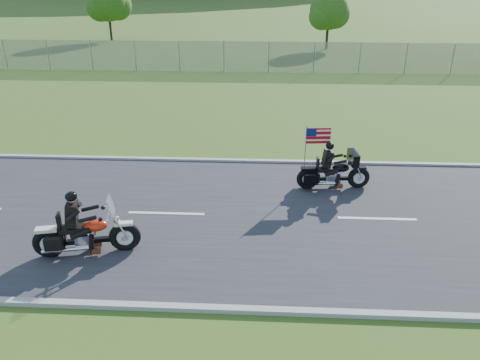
{
  "coord_description": "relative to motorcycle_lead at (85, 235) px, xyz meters",
  "views": [
    {
      "loc": [
        0.74,
        -11.7,
        6.53
      ],
      "look_at": [
        0.13,
        0.0,
        1.15
      ],
      "focal_mm": 35.0,
      "sensor_mm": 36.0,
      "label": 1
    }
  ],
  "objects": [
    {
      "name": "motorcycle_lead",
      "position": [
        0.0,
        0.0,
        0.0
      ],
      "size": [
        2.57,
        1.0,
        1.75
      ],
      "rotation": [
        0.0,
        0.0,
        0.22
      ],
      "color": "black",
      "rests_on": "ground"
    },
    {
      "name": "ground",
      "position": [
        3.56,
        2.1,
        -0.55
      ],
      "size": [
        420.0,
        420.0,
        0.0
      ],
      "primitive_type": "plane",
      "color": "#325019",
      "rests_on": "ground"
    },
    {
      "name": "motorcycle_follow",
      "position": [
        6.56,
        4.1,
        -0.01
      ],
      "size": [
        2.36,
        0.81,
        1.97
      ],
      "rotation": [
        0.0,
        0.0,
        0.1
      ],
      "color": "black",
      "rests_on": "ground"
    },
    {
      "name": "fence",
      "position": [
        -1.44,
        22.1,
        0.45
      ],
      "size": [
        60.0,
        0.03,
        2.0
      ],
      "primitive_type": "cube",
      "color": "gray",
      "rests_on": "ground"
    },
    {
      "name": "curb_north",
      "position": [
        3.56,
        6.15,
        -0.5
      ],
      "size": [
        120.0,
        0.18,
        0.12
      ],
      "primitive_type": "cube",
      "color": "#9E9B93",
      "rests_on": "ground"
    },
    {
      "name": "curb_south",
      "position": [
        3.56,
        -1.95,
        -0.5
      ],
      "size": [
        120.0,
        0.18,
        0.12
      ],
      "primitive_type": "cube",
      "color": "#9E9B93",
      "rests_on": "ground"
    },
    {
      "name": "tree_fence_near",
      "position": [
        9.61,
        32.14,
        2.42
      ],
      "size": [
        3.52,
        3.28,
        4.75
      ],
      "color": "#382316",
      "rests_on": "ground"
    },
    {
      "name": "tree_fence_mid",
      "position": [
        -10.39,
        36.14,
        2.75
      ],
      "size": [
        3.96,
        3.69,
        5.3
      ],
      "color": "#382316",
      "rests_on": "ground"
    },
    {
      "name": "road",
      "position": [
        3.56,
        2.1,
        -0.53
      ],
      "size": [
        120.0,
        8.0,
        0.04
      ],
      "primitive_type": "cube",
      "color": "#28282B",
      "rests_on": "ground"
    }
  ]
}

